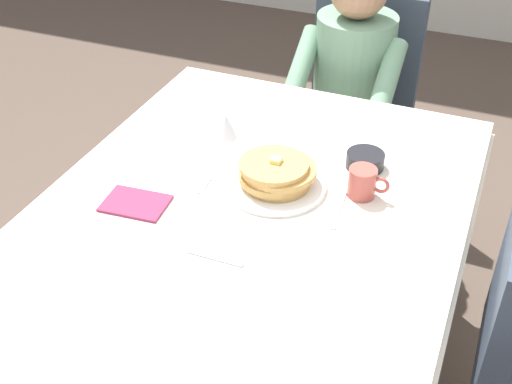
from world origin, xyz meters
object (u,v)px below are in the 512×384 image
(chair_diner, at_px, (357,95))
(syrup_pitcher, at_px, (226,125))
(plate_breakfast, at_px, (276,185))
(fork_left_of_plate, at_px, (211,175))
(dining_table_main, at_px, (244,242))
(breakfast_stack, at_px, (276,173))
(spoon_near_edge, at_px, (215,258))
(bowl_butter, at_px, (365,160))
(diner_person, at_px, (350,80))
(cup_coffee, at_px, (363,182))
(knife_right_of_plate, at_px, (340,206))

(chair_diner, relative_size, syrup_pitcher, 11.63)
(plate_breakfast, height_order, fork_left_of_plate, plate_breakfast)
(dining_table_main, distance_m, breakfast_stack, 0.21)
(dining_table_main, xyz_separation_m, syrup_pitcher, (-0.21, 0.35, 0.13))
(chair_diner, distance_m, spoon_near_edge, 1.37)
(plate_breakfast, height_order, bowl_butter, bowl_butter)
(breakfast_stack, bearing_deg, plate_breakfast, 123.50)
(breakfast_stack, distance_m, bowl_butter, 0.28)
(plate_breakfast, relative_size, spoon_near_edge, 1.87)
(fork_left_of_plate, bearing_deg, diner_person, -16.79)
(diner_person, distance_m, syrup_pitcher, 0.71)
(breakfast_stack, xyz_separation_m, spoon_near_edge, (-0.03, -0.33, -0.05))
(chair_diner, bearing_deg, dining_table_main, 89.73)
(plate_breakfast, xyz_separation_m, cup_coffee, (0.23, 0.05, 0.03))
(chair_diner, height_order, diner_person, diner_person)
(diner_person, bearing_deg, chair_diner, -90.00)
(cup_coffee, distance_m, bowl_butter, 0.14)
(diner_person, bearing_deg, breakfast_stack, 91.78)
(bowl_butter, bearing_deg, syrup_pitcher, 179.16)
(chair_diner, bearing_deg, plate_breakfast, 91.40)
(dining_table_main, height_order, plate_breakfast, plate_breakfast)
(diner_person, height_order, plate_breakfast, diner_person)
(knife_right_of_plate, distance_m, spoon_near_edge, 0.38)
(diner_person, bearing_deg, bowl_butter, 108.68)
(dining_table_main, relative_size, plate_breakfast, 5.44)
(bowl_butter, relative_size, spoon_near_edge, 0.73)
(dining_table_main, distance_m, chair_diner, 1.18)
(dining_table_main, xyz_separation_m, spoon_near_edge, (0.00, -0.18, 0.09))
(diner_person, xyz_separation_m, fork_left_of_plate, (-0.17, -0.88, 0.07))
(chair_diner, bearing_deg, spoon_near_edge, 89.89)
(bowl_butter, relative_size, syrup_pitcher, 1.38)
(chair_diner, bearing_deg, cup_coffee, 104.80)
(dining_table_main, xyz_separation_m, chair_diner, (0.01, 1.17, -0.12))
(diner_person, xyz_separation_m, spoon_near_edge, (-0.00, -1.20, 0.07))
(diner_person, xyz_separation_m, plate_breakfast, (0.02, -0.86, 0.08))
(fork_left_of_plate, bearing_deg, bowl_butter, -67.67)
(cup_coffee, xyz_separation_m, spoon_near_edge, (-0.26, -0.39, -0.04))
(plate_breakfast, relative_size, breakfast_stack, 1.33)
(dining_table_main, height_order, chair_diner, chair_diner)
(chair_diner, bearing_deg, breakfast_stack, 91.51)
(syrup_pitcher, bearing_deg, chair_diner, 75.14)
(diner_person, bearing_deg, fork_left_of_plate, 79.40)
(cup_coffee, xyz_separation_m, syrup_pitcher, (-0.47, 0.15, -0.01))
(knife_right_of_plate, bearing_deg, dining_table_main, 114.44)
(chair_diner, bearing_deg, bowl_butter, 105.34)
(bowl_butter, xyz_separation_m, fork_left_of_plate, (-0.39, -0.21, -0.02))
(diner_person, xyz_separation_m, knife_right_of_plate, (0.21, -0.88, 0.07))
(spoon_near_edge, bearing_deg, dining_table_main, 90.39)
(dining_table_main, bearing_deg, bowl_butter, 56.04)
(syrup_pitcher, distance_m, spoon_near_edge, 0.58)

